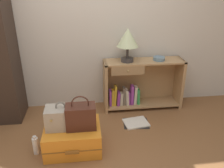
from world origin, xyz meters
TOP-DOWN VIEW (x-y plane):
  - back_wall at (0.00, 1.50)m, footprint 6.40×0.10m
  - bookshelf at (0.68, 1.28)m, footprint 1.12×0.33m
  - table_lamp at (0.50, 1.25)m, footprint 0.29×0.29m
  - bowl at (0.94, 1.25)m, footprint 0.16×0.16m
  - suitcase_large at (-0.25, 0.42)m, footprint 0.61×0.50m
  - train_case at (-0.35, 0.43)m, footprint 0.33×0.23m
  - handbag at (-0.15, 0.40)m, footprint 0.31×0.19m
  - bottle at (-0.64, 0.38)m, footprint 0.06×0.06m
  - open_book_on_floor at (0.55, 0.81)m, footprint 0.35×0.30m

SIDE VIEW (x-z plane):
  - open_book_on_floor at x=0.55m, z-range 0.00..0.02m
  - bottle at x=-0.64m, z-range -0.01..0.21m
  - suitcase_large at x=-0.25m, z-range 0.00..0.28m
  - bookshelf at x=0.68m, z-range -0.01..0.71m
  - train_case at x=-0.35m, z-range 0.24..0.55m
  - handbag at x=-0.15m, z-range 0.23..0.60m
  - bowl at x=0.94m, z-range 0.71..0.76m
  - table_lamp at x=0.50m, z-range 0.80..1.24m
  - back_wall at x=0.00m, z-range 0.00..2.60m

